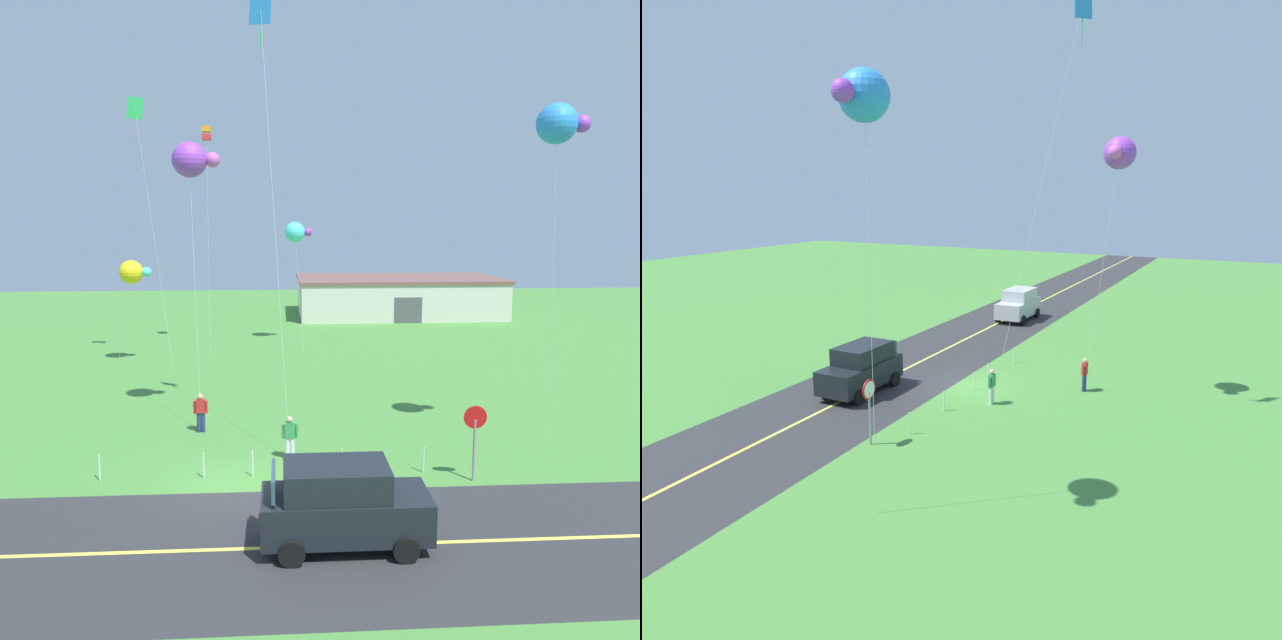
% 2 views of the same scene
% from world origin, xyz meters
% --- Properties ---
extents(ground_plane, '(120.00, 120.00, 0.10)m').
position_xyz_m(ground_plane, '(0.00, 0.00, -0.05)').
color(ground_plane, '#478438').
extents(asphalt_road, '(120.00, 7.00, 0.00)m').
position_xyz_m(asphalt_road, '(0.00, -4.00, 0.00)').
color(asphalt_road, '#2D2D30').
rests_on(asphalt_road, ground).
extents(road_centre_stripe, '(120.00, 0.16, 0.00)m').
position_xyz_m(road_centre_stripe, '(0.00, -4.00, 0.01)').
color(road_centre_stripe, '#E5E04C').
rests_on(road_centre_stripe, asphalt_road).
extents(car_suv_foreground, '(4.40, 2.12, 2.24)m').
position_xyz_m(car_suv_foreground, '(3.04, -3.97, 1.15)').
color(car_suv_foreground, black).
rests_on(car_suv_foreground, ground).
extents(car_parked_west_far, '(4.40, 2.12, 2.24)m').
position_xyz_m(car_parked_west_far, '(-14.90, -3.15, 1.15)').
color(car_parked_west_far, '#B7B7BC').
rests_on(car_parked_west_far, ground).
extents(stop_sign, '(0.76, 0.08, 2.56)m').
position_xyz_m(stop_sign, '(7.75, -0.10, 1.80)').
color(stop_sign, gray).
rests_on(stop_sign, ground).
extents(person_adult_near, '(0.58, 0.22, 1.60)m').
position_xyz_m(person_adult_near, '(-1.79, 5.39, 0.86)').
color(person_adult_near, navy).
rests_on(person_adult_near, ground).
extents(person_adult_companion, '(0.58, 0.22, 1.60)m').
position_xyz_m(person_adult_companion, '(1.76, 2.19, 0.86)').
color(person_adult_companion, silver).
rests_on(person_adult_companion, ground).
extents(kite_red_low, '(1.90, 1.72, 11.59)m').
position_xyz_m(kite_red_low, '(-2.00, 6.41, 10.89)').
color(kite_red_low, silver).
rests_on(kite_red_low, ground).
extents(kite_blue_mid, '(1.38, 3.44, 16.94)m').
position_xyz_m(kite_blue_mid, '(0.86, 5.28, 15.85)').
color(kite_blue_mid, silver).
rests_on(kite_blue_mid, ground).
extents(kite_pink_drift, '(1.90, 1.40, 12.51)m').
position_xyz_m(kite_pink_drift, '(11.15, 2.54, 11.81)').
color(kite_pink_drift, silver).
rests_on(kite_pink_drift, ground).
extents(fence_post_0, '(0.05, 0.05, 0.90)m').
position_xyz_m(fence_post_0, '(-4.53, 0.70, 0.45)').
color(fence_post_0, silver).
rests_on(fence_post_0, ground).
extents(fence_post_1, '(0.05, 0.05, 0.90)m').
position_xyz_m(fence_post_1, '(-1.13, 0.70, 0.45)').
color(fence_post_1, silver).
rests_on(fence_post_1, ground).
extents(fence_post_2, '(0.05, 0.05, 0.90)m').
position_xyz_m(fence_post_2, '(0.50, 0.70, 0.45)').
color(fence_post_2, silver).
rests_on(fence_post_2, ground).
extents(fence_post_3, '(0.05, 0.05, 0.90)m').
position_xyz_m(fence_post_3, '(3.47, 0.70, 0.45)').
color(fence_post_3, silver).
rests_on(fence_post_3, ground).
extents(fence_post_4, '(0.05, 0.05, 0.90)m').
position_xyz_m(fence_post_4, '(6.28, 0.70, 0.45)').
color(fence_post_4, silver).
rests_on(fence_post_4, ground).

